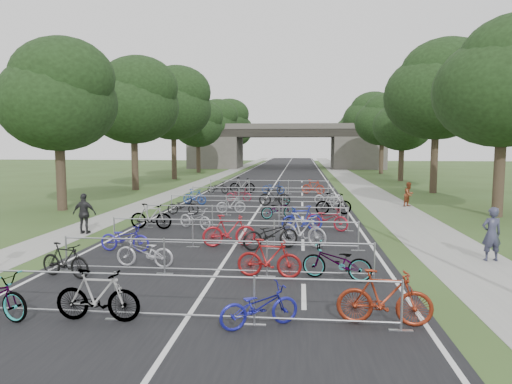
% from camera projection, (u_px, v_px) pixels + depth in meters
% --- Properties ---
extents(ground, '(200.00, 200.00, 0.00)m').
position_uv_depth(ground, '(184.00, 323.00, 9.92)').
color(ground, '#354B20').
rests_on(ground, ground).
extents(road, '(11.00, 140.00, 0.01)m').
position_uv_depth(road, '(282.00, 174.00, 59.41)').
color(road, black).
rests_on(road, ground).
extents(sidewalk_right, '(3.00, 140.00, 0.01)m').
position_uv_depth(sidewalk_right, '(344.00, 174.00, 58.62)').
color(sidewalk_right, gray).
rests_on(sidewalk_right, ground).
extents(sidewalk_left, '(2.00, 140.00, 0.01)m').
position_uv_depth(sidewalk_left, '(225.00, 174.00, 60.14)').
color(sidewalk_left, gray).
rests_on(sidewalk_left, ground).
extents(lane_markings, '(0.12, 140.00, 0.00)m').
position_uv_depth(lane_markings, '(282.00, 174.00, 59.41)').
color(lane_markings, silver).
rests_on(lane_markings, ground).
extents(overpass_bridge, '(31.00, 8.00, 7.05)m').
position_uv_depth(overpass_bridge, '(286.00, 146.00, 73.88)').
color(overpass_bridge, '#4C4944').
rests_on(overpass_bridge, ground).
extents(tree_left_0, '(6.72, 6.72, 10.25)m').
position_uv_depth(tree_left_0, '(59.00, 98.00, 26.12)').
color(tree_left_0, '#33261C').
rests_on(tree_left_0, ground).
extents(tree_right_0, '(7.17, 7.17, 10.93)m').
position_uv_depth(tree_right_0, '(507.00, 85.00, 23.68)').
color(tree_right_0, '#33261C').
rests_on(tree_right_0, ground).
extents(tree_left_1, '(7.56, 7.56, 11.53)m').
position_uv_depth(tree_left_1, '(134.00, 103.00, 37.91)').
color(tree_left_1, '#33261C').
rests_on(tree_left_1, ground).
extents(tree_right_1, '(8.18, 8.18, 12.47)m').
position_uv_depth(tree_right_1, '(439.00, 92.00, 35.45)').
color(tree_right_1, '#33261C').
rests_on(tree_right_1, ground).
extents(tree_left_2, '(8.40, 8.40, 12.81)m').
position_uv_depth(tree_left_2, '(174.00, 105.00, 49.71)').
color(tree_left_2, '#33261C').
rests_on(tree_left_2, ground).
extents(tree_right_2, '(6.16, 6.16, 9.39)m').
position_uv_depth(tree_right_2, '(404.00, 124.00, 47.53)').
color(tree_right_2, '#33261C').
rests_on(tree_right_2, ground).
extents(tree_left_3, '(6.72, 6.72, 10.25)m').
position_uv_depth(tree_left_3, '(199.00, 125.00, 61.75)').
color(tree_left_3, '#33261C').
rests_on(tree_left_3, ground).
extents(tree_right_3, '(7.17, 7.17, 10.93)m').
position_uv_depth(tree_right_3, '(383.00, 121.00, 59.31)').
color(tree_right_3, '#33261C').
rests_on(tree_right_3, ground).
extents(tree_left_4, '(7.56, 7.56, 11.53)m').
position_uv_depth(tree_left_4, '(215.00, 123.00, 73.54)').
color(tree_left_4, '#33261C').
rests_on(tree_left_4, ground).
extents(tree_right_4, '(8.18, 8.18, 12.47)m').
position_uv_depth(tree_right_4, '(370.00, 118.00, 71.08)').
color(tree_right_4, '#33261C').
rests_on(tree_right_4, ground).
extents(tree_left_5, '(8.40, 8.40, 12.81)m').
position_uv_depth(tree_left_5, '(227.00, 121.00, 85.33)').
color(tree_left_5, '#33261C').
rests_on(tree_left_5, ground).
extents(tree_right_5, '(6.16, 6.16, 9.39)m').
position_uv_depth(tree_right_5, '(360.00, 133.00, 83.16)').
color(tree_right_5, '#33261C').
rests_on(tree_right_5, ground).
extents(tree_left_6, '(6.72, 6.72, 10.25)m').
position_uv_depth(tree_left_6, '(236.00, 132.00, 97.38)').
color(tree_left_6, '#33261C').
rests_on(tree_left_6, ground).
extents(tree_right_6, '(7.17, 7.17, 10.93)m').
position_uv_depth(tree_right_6, '(353.00, 129.00, 94.94)').
color(tree_right_6, '#33261C').
rests_on(tree_right_6, ground).
extents(barrier_row_0, '(9.70, 0.08, 1.10)m').
position_uv_depth(barrier_row_0, '(184.00, 299.00, 9.87)').
color(barrier_row_0, '#A0A2A7').
rests_on(barrier_row_0, ground).
extents(barrier_row_1, '(9.70, 0.08, 1.10)m').
position_uv_depth(barrier_row_1, '(215.00, 258.00, 13.43)').
color(barrier_row_1, '#A0A2A7').
rests_on(barrier_row_1, ground).
extents(barrier_row_2, '(9.70, 0.08, 1.10)m').
position_uv_depth(barrier_row_2, '(233.00, 234.00, 16.99)').
color(barrier_row_2, '#A0A2A7').
rests_on(barrier_row_2, ground).
extents(barrier_row_3, '(9.70, 0.08, 1.10)m').
position_uv_depth(barrier_row_3, '(245.00, 218.00, 20.75)').
color(barrier_row_3, '#A0A2A7').
rests_on(barrier_row_3, ground).
extents(barrier_row_4, '(9.70, 0.08, 1.10)m').
position_uv_depth(barrier_row_4, '(254.00, 206.00, 24.71)').
color(barrier_row_4, '#A0A2A7').
rests_on(barrier_row_4, ground).
extents(barrier_row_5, '(9.70, 0.08, 1.10)m').
position_uv_depth(barrier_row_5, '(262.00, 196.00, 29.66)').
color(barrier_row_5, '#A0A2A7').
rests_on(barrier_row_5, ground).
extents(barrier_row_6, '(9.70, 0.08, 1.10)m').
position_uv_depth(barrier_row_6, '(269.00, 187.00, 35.60)').
color(barrier_row_6, '#A0A2A7').
rests_on(barrier_row_6, ground).
extents(bike_1, '(1.92, 0.56, 1.15)m').
position_uv_depth(bike_1, '(98.00, 296.00, 9.94)').
color(bike_1, '#A0A2A7').
rests_on(bike_1, ground).
extents(bike_2, '(1.85, 1.33, 0.92)m').
position_uv_depth(bike_2, '(259.00, 306.00, 9.62)').
color(bike_2, navy).
rests_on(bike_2, ground).
extents(bike_3, '(2.06, 0.71, 1.22)m').
position_uv_depth(bike_3, '(385.00, 298.00, 9.71)').
color(bike_3, maroon).
rests_on(bike_3, ground).
extents(bike_4, '(1.76, 0.91, 1.02)m').
position_uv_depth(bike_4, '(65.00, 261.00, 13.23)').
color(bike_4, black).
rests_on(bike_4, ground).
extents(bike_5, '(1.91, 0.77, 0.98)m').
position_uv_depth(bike_5, '(144.00, 252.00, 14.34)').
color(bike_5, '#B0AFB7').
rests_on(bike_5, ground).
extents(bike_6, '(1.93, 0.69, 1.14)m').
position_uv_depth(bike_6, '(269.00, 259.00, 13.20)').
color(bike_6, maroon).
rests_on(bike_6, ground).
extents(bike_7, '(2.12, 1.23, 1.05)m').
position_uv_depth(bike_7, '(337.00, 262.00, 12.99)').
color(bike_7, '#A0A2A7').
rests_on(bike_7, ground).
extents(bike_8, '(1.90, 0.78, 0.97)m').
position_uv_depth(bike_8, '(125.00, 238.00, 16.45)').
color(bike_8, '#231B99').
rests_on(bike_8, ground).
extents(bike_9, '(2.11, 1.06, 1.22)m').
position_uv_depth(bike_9, '(229.00, 231.00, 17.22)').
color(bike_9, maroon).
rests_on(bike_9, ground).
extents(bike_10, '(2.27, 1.61, 1.13)m').
position_uv_depth(bike_10, '(271.00, 234.00, 16.78)').
color(bike_10, black).
rests_on(bike_10, ground).
extents(bike_11, '(2.06, 1.59, 1.24)m').
position_uv_depth(bike_11, '(302.00, 230.00, 17.30)').
color(bike_11, '#999AA0').
rests_on(bike_11, ground).
extents(bike_12, '(1.96, 0.63, 1.17)m').
position_uv_depth(bike_12, '(151.00, 217.00, 20.79)').
color(bike_12, '#A0A2A7').
rests_on(bike_12, ground).
extents(bike_13, '(1.91, 1.44, 0.96)m').
position_uv_depth(bike_13, '(195.00, 218.00, 20.90)').
color(bike_13, '#A5A5AD').
rests_on(bike_13, ground).
extents(bike_14, '(1.97, 1.05, 1.14)m').
position_uv_depth(bike_14, '(302.00, 219.00, 20.24)').
color(bike_14, navy).
rests_on(bike_14, ground).
extents(bike_15, '(2.13, 1.55, 1.07)m').
position_uv_depth(bike_15, '(327.00, 219.00, 20.54)').
color(bike_15, maroon).
rests_on(bike_15, ground).
extents(bike_16, '(1.77, 0.63, 0.93)m').
position_uv_depth(bike_16, '(183.00, 206.00, 25.08)').
color(bike_16, black).
rests_on(bike_16, ground).
extents(bike_17, '(1.73, 0.88, 1.00)m').
position_uv_depth(bike_17, '(231.00, 205.00, 25.55)').
color(bike_17, '#95969B').
rests_on(bike_17, ground).
extents(bike_18, '(1.97, 1.32, 0.98)m').
position_uv_depth(bike_18, '(278.00, 209.00, 23.75)').
color(bike_18, '#A0A2A7').
rests_on(bike_18, ground).
extents(bike_19, '(2.08, 0.91, 1.21)m').
position_uv_depth(bike_19, '(334.00, 204.00, 25.04)').
color(bike_19, '#A0A2A7').
rests_on(bike_19, ground).
extents(bike_20, '(1.73, 0.87, 1.00)m').
position_uv_depth(bike_20, '(195.00, 197.00, 29.30)').
color(bike_20, navy).
rests_on(bike_20, ground).
extents(bike_21, '(1.75, 0.68, 0.91)m').
position_uv_depth(bike_21, '(239.00, 195.00, 30.85)').
color(bike_21, maroon).
rests_on(bike_21, ground).
extents(bike_22, '(1.98, 0.59, 1.19)m').
position_uv_depth(bike_22, '(275.00, 197.00, 28.61)').
color(bike_22, black).
rests_on(bike_22, ground).
extents(bike_23, '(1.92, 0.87, 0.97)m').
position_uv_depth(bike_23, '(329.00, 197.00, 29.36)').
color(bike_23, '#9999A0').
rests_on(bike_23, ground).
extents(bike_24, '(1.81, 0.85, 0.91)m').
position_uv_depth(bike_24, '(218.00, 188.00, 35.95)').
color(bike_24, black).
rests_on(bike_24, ground).
extents(bike_25, '(2.07, 0.70, 1.23)m').
position_uv_depth(bike_25, '(242.00, 185.00, 36.33)').
color(bike_25, '#A0A2A7').
rests_on(bike_25, ground).
extents(bike_26, '(1.95, 1.11, 0.97)m').
position_uv_depth(bike_26, '(273.00, 188.00, 35.61)').
color(bike_26, navy).
rests_on(bike_26, ground).
extents(bike_27, '(1.94, 1.22, 1.13)m').
position_uv_depth(bike_27, '(313.00, 187.00, 35.38)').
color(bike_27, '#A02817').
rests_on(bike_27, ground).
extents(pedestrian_a, '(0.71, 0.51, 1.81)m').
position_uv_depth(pedestrian_a, '(492.00, 234.00, 15.08)').
color(pedestrian_a, '#2F3046').
rests_on(pedestrian_a, ground).
extents(pedestrian_b, '(0.94, 0.91, 1.52)m').
position_uv_depth(pedestrian_b, '(409.00, 194.00, 28.34)').
color(pedestrian_b, brown).
rests_on(pedestrian_b, ground).
extents(pedestrian_c, '(1.04, 0.44, 1.76)m').
position_uv_depth(pedestrian_c, '(84.00, 214.00, 19.67)').
color(pedestrian_c, black).
rests_on(pedestrian_c, ground).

